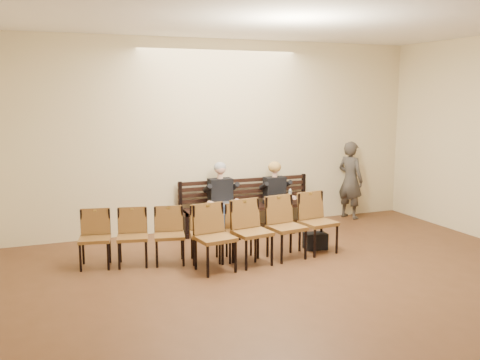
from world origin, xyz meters
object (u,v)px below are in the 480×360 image
(seated_man, at_px, (222,200))
(bag, at_px, (315,241))
(chair_row_back, at_px, (169,236))
(laptop, at_px, (226,204))
(passerby, at_px, (351,174))
(bench, at_px, (249,217))
(chair_row_front, at_px, (270,230))
(seated_woman, at_px, (277,199))
(water_bottle, at_px, (290,201))

(seated_man, height_order, bag, seated_man)
(bag, xyz_separation_m, chair_row_back, (-2.41, 0.14, 0.29))
(seated_man, distance_m, bag, 1.89)
(laptop, bearing_deg, passerby, 11.27)
(bench, bearing_deg, chair_row_back, -142.66)
(bench, distance_m, passerby, 2.37)
(laptop, xyz_separation_m, chair_row_front, (0.10, -1.65, -0.09))
(seated_woman, bearing_deg, water_bottle, -63.25)
(passerby, bearing_deg, seated_man, 74.23)
(seated_man, height_order, laptop, seated_man)
(bag, bearing_deg, chair_row_front, -162.00)
(passerby, bearing_deg, bag, 113.81)
(bench, bearing_deg, bag, -71.56)
(bag, xyz_separation_m, passerby, (1.74, 1.67, 0.77))
(bag, xyz_separation_m, chair_row_front, (-0.97, -0.32, 0.35))
(chair_row_back, bearing_deg, chair_row_front, -5.77)
(laptop, relative_size, passerby, 0.20)
(chair_row_front, bearing_deg, seated_man, 86.09)
(bench, bearing_deg, laptop, -155.36)
(passerby, bearing_deg, bench, 72.26)
(water_bottle, bearing_deg, bag, -96.34)
(seated_woman, height_order, chair_row_back, seated_woman)
(laptop, xyz_separation_m, passerby, (2.81, 0.34, 0.33))
(water_bottle, height_order, chair_row_front, chair_row_front)
(seated_man, distance_m, seated_woman, 1.09)
(laptop, bearing_deg, chair_row_back, -134.03)
(laptop, height_order, bag, laptop)
(bag, relative_size, passerby, 0.20)
(passerby, bearing_deg, chair_row_back, 90.20)
(bench, distance_m, seated_woman, 0.63)
(seated_man, distance_m, passerby, 2.86)
(bench, height_order, seated_man, seated_man)
(water_bottle, bearing_deg, bench, 149.04)
(seated_woman, distance_m, chair_row_front, 2.02)
(seated_man, height_order, seated_woman, seated_man)
(bag, distance_m, chair_row_back, 2.43)
(chair_row_front, bearing_deg, chair_row_back, 154.29)
(seated_man, distance_m, laptop, 0.14)
(water_bottle, relative_size, bag, 0.62)
(chair_row_back, bearing_deg, laptop, 53.52)
(laptop, xyz_separation_m, chair_row_back, (-1.34, -1.19, -0.15))
(laptop, bearing_deg, bench, 29.08)
(seated_woman, distance_m, passerby, 1.79)
(bench, height_order, laptop, laptop)
(bench, bearing_deg, chair_row_front, -103.21)
(bag, relative_size, chair_row_front, 0.15)
(seated_woman, relative_size, bag, 3.15)
(water_bottle, height_order, chair_row_back, chair_row_back)
(bag, bearing_deg, laptop, 128.72)
(seated_woman, height_order, chair_row_front, seated_woman)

